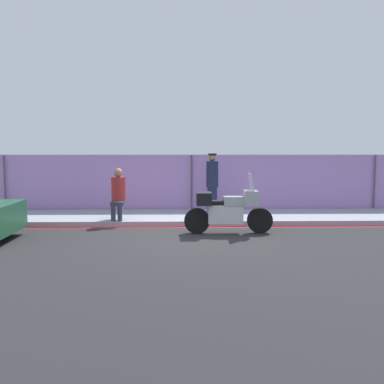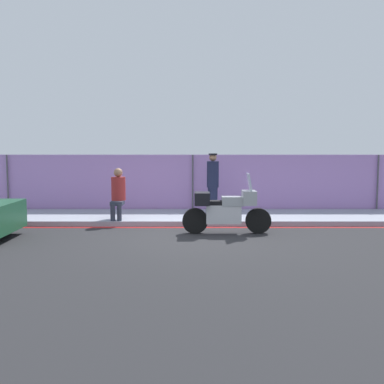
% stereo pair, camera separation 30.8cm
% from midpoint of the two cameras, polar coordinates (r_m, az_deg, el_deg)
% --- Properties ---
extents(ground_plane, '(120.00, 120.00, 0.00)m').
position_cam_midpoint_polar(ground_plane, '(10.46, 0.99, -5.70)').
color(ground_plane, '#262628').
extents(sidewalk, '(42.98, 2.41, 0.14)m').
position_cam_midpoint_polar(sidewalk, '(12.93, 0.81, -3.20)').
color(sidewalk, '#8E93A3').
rests_on(sidewalk, ground_plane).
extents(curb_paint_stripe, '(42.98, 0.18, 0.01)m').
position_cam_midpoint_polar(curb_paint_stripe, '(11.66, 0.89, -4.50)').
color(curb_paint_stripe, red).
rests_on(curb_paint_stripe, ground_plane).
extents(storefront_fence, '(40.83, 0.17, 1.84)m').
position_cam_midpoint_polar(storefront_fence, '(14.12, 0.74, 1.03)').
color(storefront_fence, '#AD7FC6').
rests_on(storefront_fence, ground_plane).
extents(motorcycle, '(2.14, 0.51, 1.45)m').
position_cam_midpoint_polar(motorcycle, '(10.81, 5.16, -2.20)').
color(motorcycle, black).
rests_on(motorcycle, ground_plane).
extents(officer_standing, '(0.35, 0.35, 1.75)m').
position_cam_midpoint_polar(officer_standing, '(13.13, 3.35, 1.20)').
color(officer_standing, '#191E38').
rests_on(officer_standing, sidewalk).
extents(person_seated_on_curb, '(0.39, 0.70, 1.37)m').
position_cam_midpoint_polar(person_seated_on_curb, '(12.25, -8.64, 0.14)').
color(person_seated_on_curb, '#2D3342').
rests_on(person_seated_on_curb, sidewalk).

